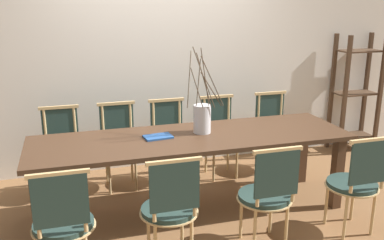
# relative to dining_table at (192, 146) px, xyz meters

# --- Properties ---
(ground_plane) EXTENTS (16.00, 16.00, 0.00)m
(ground_plane) POSITION_rel_dining_table_xyz_m (0.00, 0.00, -0.65)
(ground_plane) COLOR brown
(wall_rear) EXTENTS (12.00, 0.06, 3.20)m
(wall_rear) POSITION_rel_dining_table_xyz_m (0.00, 1.30, 0.95)
(wall_rear) COLOR silver
(wall_rear) RESTS_ON ground_plane
(dining_table) EXTENTS (2.87, 0.84, 0.74)m
(dining_table) POSITION_rel_dining_table_xyz_m (0.00, 0.00, 0.00)
(dining_table) COLOR #422B1C
(dining_table) RESTS_ON ground_plane
(chair_near_leftend) EXTENTS (0.44, 0.44, 0.89)m
(chair_near_leftend) POSITION_rel_dining_table_xyz_m (-1.14, -0.76, -0.17)
(chair_near_leftend) COLOR #233833
(chair_near_leftend) RESTS_ON ground_plane
(chair_near_left) EXTENTS (0.44, 0.44, 0.89)m
(chair_near_left) POSITION_rel_dining_table_xyz_m (-0.39, -0.76, -0.17)
(chair_near_left) COLOR #233833
(chair_near_left) RESTS_ON ground_plane
(chair_near_center) EXTENTS (0.44, 0.44, 0.89)m
(chair_near_center) POSITION_rel_dining_table_xyz_m (0.39, -0.76, -0.17)
(chair_near_center) COLOR #233833
(chair_near_center) RESTS_ON ground_plane
(chair_near_right) EXTENTS (0.44, 0.44, 0.89)m
(chair_near_right) POSITION_rel_dining_table_xyz_m (1.20, -0.76, -0.17)
(chair_near_right) COLOR #233833
(chair_near_right) RESTS_ON ground_plane
(chair_far_leftend) EXTENTS (0.44, 0.44, 0.89)m
(chair_far_leftend) POSITION_rel_dining_table_xyz_m (-1.14, 0.76, -0.17)
(chair_far_leftend) COLOR #233833
(chair_far_leftend) RESTS_ON ground_plane
(chair_far_left) EXTENTS (0.44, 0.44, 0.89)m
(chair_far_left) POSITION_rel_dining_table_xyz_m (-0.57, 0.76, -0.17)
(chair_far_left) COLOR #233833
(chair_far_left) RESTS_ON ground_plane
(chair_far_center) EXTENTS (0.44, 0.44, 0.89)m
(chair_far_center) POSITION_rel_dining_table_xyz_m (-0.03, 0.76, -0.17)
(chair_far_center) COLOR #233833
(chair_far_center) RESTS_ON ground_plane
(chair_far_right) EXTENTS (0.44, 0.44, 0.89)m
(chair_far_right) POSITION_rel_dining_table_xyz_m (0.55, 0.76, -0.17)
(chair_far_right) COLOR #233833
(chair_far_right) RESTS_ON ground_plane
(chair_far_rightend) EXTENTS (0.44, 0.44, 0.89)m
(chair_far_rightend) POSITION_rel_dining_table_xyz_m (1.21, 0.76, -0.17)
(chair_far_rightend) COLOR #233833
(chair_far_rightend) RESTS_ON ground_plane
(vase_centerpiece) EXTENTS (0.34, 0.34, 0.80)m
(vase_centerpiece) POSITION_rel_dining_table_xyz_m (0.12, 0.07, 0.23)
(vase_centerpiece) COLOR silver
(vase_centerpiece) RESTS_ON dining_table
(book_stack) EXTENTS (0.26, 0.18, 0.02)m
(book_stack) POSITION_rel_dining_table_xyz_m (-0.30, 0.04, 0.10)
(book_stack) COLOR #234C8C
(book_stack) RESTS_ON dining_table
(shelving_rack) EXTENTS (0.57, 0.33, 1.51)m
(shelving_rack) POSITION_rel_dining_table_xyz_m (2.52, 1.06, 0.10)
(shelving_rack) COLOR #422D1E
(shelving_rack) RESTS_ON ground_plane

